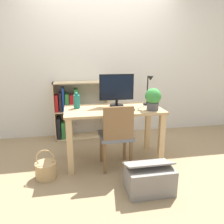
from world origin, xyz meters
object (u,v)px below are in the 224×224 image
Objects in this scene: keyboard at (121,109)px; potted_plant at (153,98)px; bookshelf at (72,111)px; desk_lamp at (149,88)px; monitor at (117,89)px; basket at (46,170)px; chair at (116,134)px; vase at (77,101)px; storage_box at (149,178)px.

potted_plant is (0.39, -0.08, 0.14)m from keyboard.
potted_plant is 0.29× the size of bookshelf.
bookshelf is (-1.04, 0.88, -0.50)m from desk_lamp.
keyboard is (0.01, -0.23, -0.23)m from monitor.
basket is (-1.34, -0.13, -0.78)m from potted_plant.
basket is at bearing -174.62° from potted_plant.
desk_lamp is 1.14× the size of basket.
potted_plant is at bearing -96.43° from desk_lamp.
potted_plant is at bearing -47.91° from bookshelf.
desk_lamp reaches higher than chair.
bookshelf is at bearing 75.28° from basket.
desk_lamp is at bearing 20.60° from keyboard.
potted_plant reaches higher than vase.
bookshelf is 1.91m from storage_box.
keyboard is at bearing -59.38° from bookshelf.
basket is (-0.33, -1.25, -0.38)m from bookshelf.
desk_lamp is at bearing 27.46° from chair.
bookshelf is (-0.62, 1.04, -0.26)m from keyboard.
potted_plant is at bearing -16.55° from vase.
monitor is at bearing 169.89° from desk_lamp.
keyboard is 1.62× the size of vase.
chair is 1.30m from bookshelf.
storage_box is at bearing -67.67° from chair.
bookshelf is 1.96× the size of storage_box.
chair is (-0.08, -0.14, -0.28)m from keyboard.
bookshelf is (-0.53, 1.18, 0.02)m from chair.
storage_box is at bearing -107.26° from desk_lamp.
chair is (0.46, -0.34, -0.37)m from vase.
monitor is 1.30× the size of basket.
vase is at bearing -176.50° from monitor.
chair is at bearing -172.70° from potted_plant.
vase is 0.59× the size of basket.
vase is 1.31m from storage_box.
vase is at bearing -85.06° from bookshelf.
keyboard is at bearing 55.62° from chair.
chair is 1.70× the size of storage_box.
storage_box is (-0.23, -0.59, -0.74)m from potted_plant.
keyboard is 0.40× the size of chair.
vase is at bearing 129.23° from storage_box.
desk_lamp is 1.66m from basket.
keyboard is 1.16m from basket.
potted_plant is at bearing 5.38° from basket.
monitor is 1.35m from basket.
vase reaches higher than chair.
monitor reaches higher than chair.
chair is at bearing 4.30° from basket.
monitor is 2.22× the size of vase.
monitor is 0.55× the size of chair.
bookshelf reaches higher than keyboard.
desk_lamp is at bearing 14.84° from basket.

